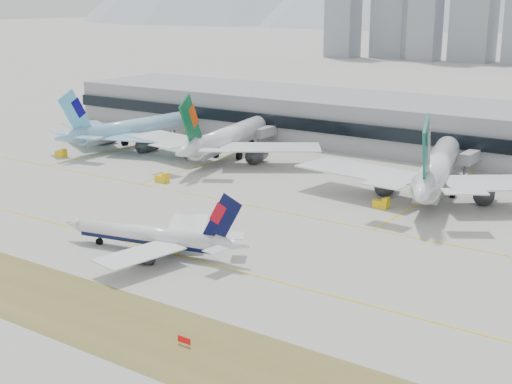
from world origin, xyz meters
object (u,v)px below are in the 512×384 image
Objects in this scene: taxiing_airliner at (154,237)px; widebody_eva at (226,139)px; widebody_cathay at (436,171)px; terminal at (441,128)px; widebody_korean at (129,130)px.

widebody_eva is at bearing -73.99° from taxiing_airliner.
widebody_eva is 67.74m from widebody_cathay.
terminal reaches higher than taxiing_airliner.
widebody_korean is at bearing 83.76° from widebody_eva.
widebody_korean is 0.90× the size of widebody_cathay.
widebody_eva is 68.19m from terminal.
widebody_korean is (-75.51, 69.79, 2.39)m from taxiing_airliner.
widebody_eva is 0.22× the size of terminal.
terminal is at bearing -54.55° from widebody_korean.
taxiing_airliner is at bearing -94.53° from terminal.
terminal is at bearing 4.88° from widebody_cathay.
terminal is (9.60, 121.29, 4.26)m from taxiing_airliner.
widebody_korean is at bearing -54.72° from taxiing_airliner.
terminal is (-18.86, 52.52, 1.03)m from widebody_cathay.
widebody_korean is 36.60m from widebody_eva.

